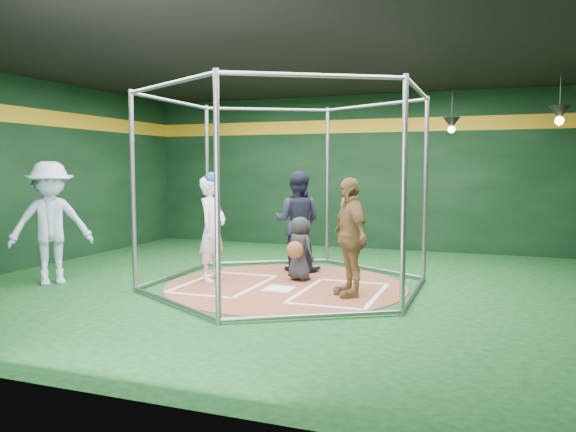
% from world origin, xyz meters
% --- Properties ---
extents(room_shell, '(10.10, 9.10, 3.53)m').
position_xyz_m(room_shell, '(0.00, 0.01, 1.75)').
color(room_shell, '#0C3812').
rests_on(room_shell, ground).
extents(clay_disc, '(3.80, 3.80, 0.01)m').
position_xyz_m(clay_disc, '(0.00, 0.00, 0.01)').
color(clay_disc, brown).
rests_on(clay_disc, ground).
extents(home_plate, '(0.43, 0.43, 0.01)m').
position_xyz_m(home_plate, '(0.00, -0.30, 0.02)').
color(home_plate, white).
rests_on(home_plate, clay_disc).
extents(batter_box_left, '(1.17, 1.77, 0.01)m').
position_xyz_m(batter_box_left, '(-0.95, -0.25, 0.02)').
color(batter_box_left, white).
rests_on(batter_box_left, clay_disc).
extents(batter_box_right, '(1.17, 1.77, 0.01)m').
position_xyz_m(batter_box_right, '(0.95, -0.25, 0.02)').
color(batter_box_right, white).
rests_on(batter_box_right, clay_disc).
extents(batting_cage, '(4.05, 4.67, 3.00)m').
position_xyz_m(batting_cage, '(-0.00, -0.00, 1.50)').
color(batting_cage, gray).
rests_on(batting_cage, ground).
extents(pendant_lamp_near, '(0.34, 0.34, 0.90)m').
position_xyz_m(pendant_lamp_near, '(2.20, 3.60, 2.74)').
color(pendant_lamp_near, black).
rests_on(pendant_lamp_near, room_shell).
extents(pendant_lamp_far, '(0.34, 0.34, 0.90)m').
position_xyz_m(pendant_lamp_far, '(4.00, 2.00, 2.74)').
color(pendant_lamp_far, black).
rests_on(pendant_lamp_far, room_shell).
extents(batter_figure, '(0.41, 0.62, 1.78)m').
position_xyz_m(batter_figure, '(-1.26, -0.05, 0.90)').
color(batter_figure, silver).
rests_on(batter_figure, clay_disc).
extents(visitor_leopard, '(0.93, 1.06, 1.71)m').
position_xyz_m(visitor_leopard, '(1.11, -0.34, 0.87)').
color(visitor_leopard, '#A57B46').
rests_on(visitor_leopard, clay_disc).
extents(catcher_figure, '(0.60, 0.65, 1.05)m').
position_xyz_m(catcher_figure, '(0.07, 0.43, 0.54)').
color(catcher_figure, black).
rests_on(catcher_figure, clay_disc).
extents(umpire, '(0.92, 0.75, 1.78)m').
position_xyz_m(umpire, '(-0.25, 1.27, 0.90)').
color(umpire, black).
rests_on(umpire, clay_disc).
extents(bystander_blue, '(1.39, 1.43, 1.96)m').
position_xyz_m(bystander_blue, '(-3.58, -1.12, 0.98)').
color(bystander_blue, '#A9C3E0').
rests_on(bystander_blue, ground).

